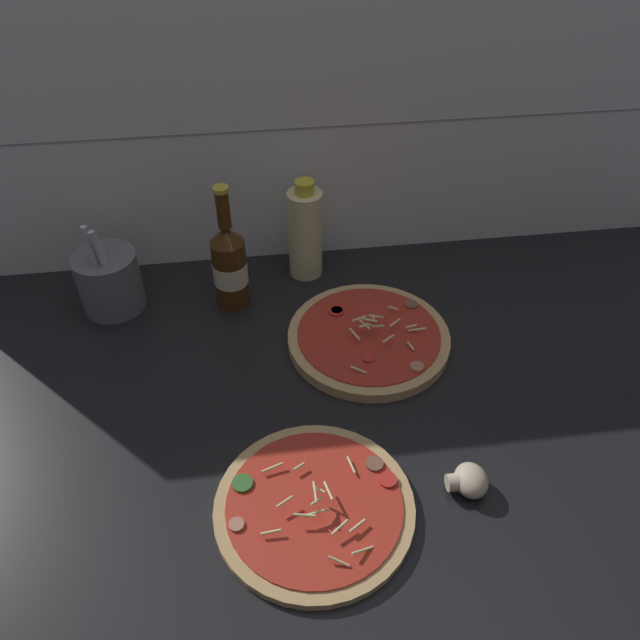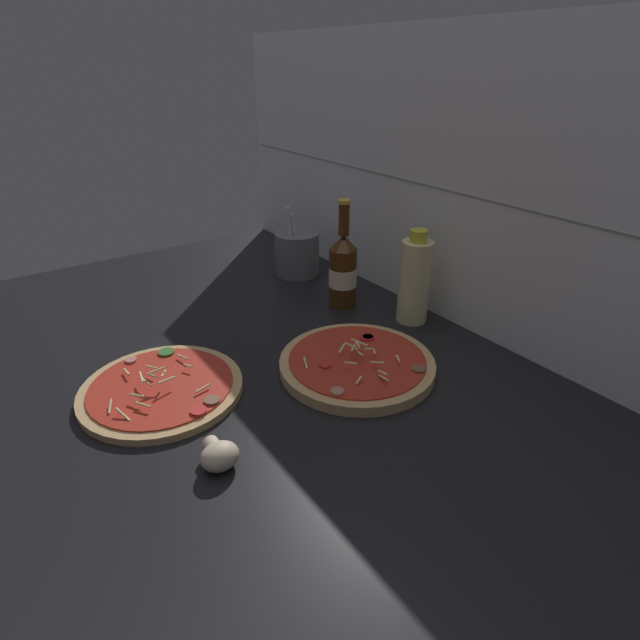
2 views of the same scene
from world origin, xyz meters
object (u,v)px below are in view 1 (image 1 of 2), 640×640
(pizza_far, at_px, (369,338))
(beer_bottle, at_px, (230,265))
(mushroom_left, at_px, (469,481))
(utensil_crock, at_px, (109,281))
(oil_bottle, at_px, (305,232))
(pizza_near, at_px, (314,507))

(pizza_far, xyz_separation_m, beer_bottle, (-0.23, 0.15, 0.08))
(mushroom_left, bearing_deg, utensil_crock, 138.25)
(oil_bottle, bearing_deg, mushroom_left, -72.73)
(beer_bottle, distance_m, mushroom_left, 0.56)
(pizza_far, bearing_deg, oil_bottle, 110.97)
(utensil_crock, bearing_deg, oil_bottle, 8.77)
(pizza_far, height_order, mushroom_left, pizza_far)
(pizza_near, xyz_separation_m, beer_bottle, (-0.10, 0.46, 0.08))
(beer_bottle, relative_size, oil_bottle, 1.21)
(utensil_crock, bearing_deg, mushroom_left, -41.75)
(pizza_near, bearing_deg, beer_bottle, 101.73)
(pizza_far, bearing_deg, mushroom_left, -75.46)
(beer_bottle, distance_m, utensil_crock, 0.23)
(pizza_near, height_order, oil_bottle, oil_bottle)
(pizza_near, relative_size, oil_bottle, 1.35)
(pizza_far, height_order, beer_bottle, beer_bottle)
(oil_bottle, distance_m, utensil_crock, 0.38)
(pizza_near, height_order, utensil_crock, utensil_crock)
(pizza_near, height_order, beer_bottle, beer_bottle)
(pizza_near, bearing_deg, pizza_far, 66.77)
(mushroom_left, bearing_deg, oil_bottle, 107.27)
(beer_bottle, height_order, mushroom_left, beer_bottle)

